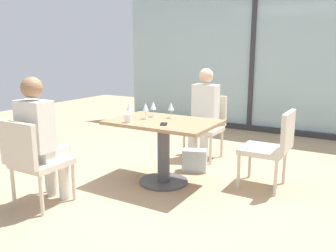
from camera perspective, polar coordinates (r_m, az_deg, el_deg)
The scene contains 15 objects.
ground_plane at distance 4.09m, azimuth -0.72°, elevation -9.19°, with size 12.00×12.00×0.00m, color tan.
window_wall_backdrop at distance 6.76m, azimuth 13.59°, elevation 9.47°, with size 5.41×0.10×2.70m.
dining_table_main at distance 3.93m, azimuth -0.74°, elevation -2.04°, with size 1.18×0.79×0.73m.
chair_near_window at distance 4.96m, azimuth 6.30°, elevation 0.53°, with size 0.46×0.51×0.87m.
chair_front_left at distance 3.56m, azimuth -21.14°, elevation -4.90°, with size 0.46×0.50×0.87m.
chair_far_right at distance 3.95m, azimuth 16.67°, elevation -2.93°, with size 0.50×0.46×0.87m.
person_near_window at distance 4.82m, azimuth 5.83°, elevation 2.67°, with size 0.34×0.39×1.26m.
person_front_left at distance 3.58m, azimuth -20.03°, elevation -1.37°, with size 0.34×0.39×1.26m.
wine_glass_0 at distance 4.03m, azimuth 0.49°, elevation 3.18°, with size 0.07×0.07×0.18m.
wine_glass_1 at distance 4.03m, azimuth -6.33°, elevation 3.12°, with size 0.07×0.07×0.18m.
wine_glass_2 at distance 4.09m, azimuth -2.43°, elevation 3.32°, with size 0.07×0.07×0.18m.
wine_glass_3 at distance 3.98m, azimuth -3.68°, elevation 3.05°, with size 0.07×0.07×0.18m.
coffee_cup at distance 3.81m, azimuth -6.52°, elevation 1.25°, with size 0.08×0.08×0.09m, color white.
cell_phone_on_table at distance 3.69m, azimuth -0.70°, elevation 0.33°, with size 0.07×0.14×0.01m, color black.
handbag_0 at distance 4.43m, azimuth 4.35°, elevation -5.63°, with size 0.30×0.16×0.28m, color silver.
Camera 1 is at (1.97, -3.26, 1.49)m, focal length 37.36 mm.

